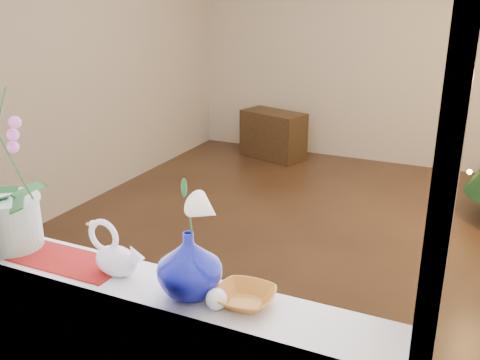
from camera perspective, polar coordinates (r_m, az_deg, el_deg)
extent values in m
plane|color=#321E14|center=(4.40, 7.39, -6.70)|extent=(5.00, 5.00, 0.00)
cube|color=beige|center=(6.42, 15.04, 13.64)|extent=(4.50, 0.10, 2.70)
cube|color=beige|center=(1.81, -15.81, 0.25)|extent=(4.50, 0.10, 2.70)
cube|color=beige|center=(5.12, -17.18, 12.14)|extent=(0.10, 5.00, 2.70)
cube|color=white|center=(2.09, -12.35, -10.42)|extent=(2.20, 0.26, 0.04)
cube|color=maroon|center=(2.31, -20.03, -7.53)|extent=(0.70, 0.20, 0.01)
imported|color=#060B73|center=(1.86, -5.45, -8.45)|extent=(0.29, 0.29, 0.27)
sphere|color=white|center=(1.82, -2.55, -12.58)|extent=(0.09, 0.09, 0.07)
imported|color=#AB651A|center=(1.85, 0.51, -12.52)|extent=(0.18, 0.18, 0.04)
cube|color=black|center=(6.52, 3.56, 4.82)|extent=(0.84, 0.59, 0.57)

